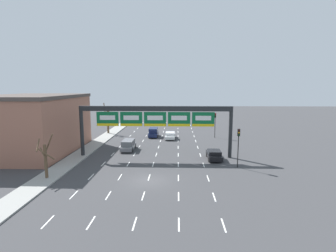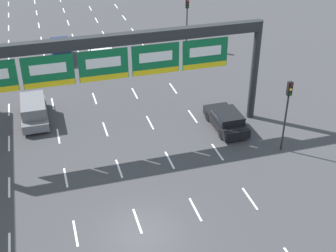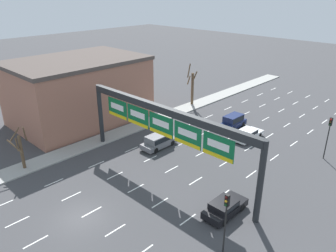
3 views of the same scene
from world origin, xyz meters
TOP-DOWN VIEW (x-y plane):
  - ground_plane at (0.00, 0.00)m, footprint 220.00×220.00m
  - sidewalk_left at (-11.30, 0.00)m, footprint 2.80×110.00m
  - lane_dashes at (0.00, 13.50)m, footprint 13.32×67.00m
  - sign_gantry at (0.00, 9.73)m, footprint 21.92×0.70m
  - building_near at (-19.16, 12.18)m, footprint 12.36×17.84m
  - car_white at (1.76, 23.12)m, footprint 1.94×4.58m
  - suv_navy at (-1.70, 25.02)m, footprint 1.82×4.07m
  - car_black at (8.32, 8.72)m, footprint 1.90×4.37m
  - suv_grey at (-4.72, 13.74)m, footprint 1.89×4.65m
  - traffic_light_near_gantry at (10.64, 24.65)m, footprint 0.30×0.35m
  - traffic_light_mid_block at (10.76, 5.08)m, footprint 0.30×0.35m
  - tree_bare_closest at (-11.26, 0.14)m, footprint 2.06×2.08m
  - tree_bare_second at (-11.88, 28.25)m, footprint 1.70×1.70m

SIDE VIEW (x-z plane):
  - ground_plane at x=0.00m, z-range 0.00..0.00m
  - lane_dashes at x=0.00m, z-range 0.00..0.01m
  - sidewalk_left at x=-11.30m, z-range 0.00..0.15m
  - car_white at x=1.76m, z-range 0.05..1.38m
  - car_black at x=8.32m, z-range 0.05..1.39m
  - suv_grey at x=-4.72m, z-range 0.10..1.73m
  - suv_navy at x=-1.70m, z-range 0.09..1.89m
  - tree_bare_closest at x=-11.26m, z-range 0.01..4.88m
  - tree_bare_second at x=-11.88m, z-range -0.12..6.40m
  - traffic_light_near_gantry at x=10.64m, z-range 1.04..5.96m
  - traffic_light_mid_block at x=10.76m, z-range 1.04..5.98m
  - building_near at x=-19.16m, z-range 0.01..8.88m
  - sign_gantry at x=0.00m, z-range 2.22..9.61m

